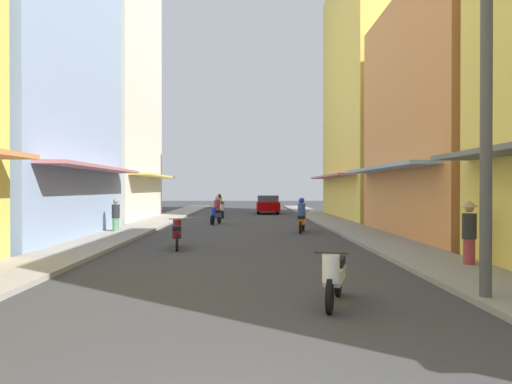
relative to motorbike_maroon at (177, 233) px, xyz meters
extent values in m
plane|color=#38383A|center=(2.12, 7.49, -0.50)|extent=(103.91, 103.91, 0.00)
cube|color=#9E9991|center=(-3.04, 7.49, -0.44)|extent=(2.11, 55.23, 0.12)
cube|color=gray|center=(7.27, 7.49, -0.44)|extent=(2.11, 55.23, 0.12)
cube|color=#8CA5CC|center=(-7.09, 3.07, 7.95)|extent=(6.00, 10.25, 16.91)
cube|color=#B7727F|center=(-3.59, 3.07, 2.30)|extent=(1.10, 9.22, 0.12)
cube|color=silver|center=(-7.09, 14.07, 8.44)|extent=(6.00, 10.22, 17.88)
cube|color=#EFD159|center=(-3.59, 14.07, 2.30)|extent=(1.10, 9.20, 0.12)
cube|color=#D88C4C|center=(11.32, 3.21, 4.41)|extent=(6.00, 10.19, 9.82)
cube|color=#8CA5CC|center=(7.82, 3.21, 2.30)|extent=(1.10, 9.17, 0.12)
cube|color=#EFD159|center=(11.32, 15.27, 7.75)|extent=(6.00, 12.23, 16.51)
cube|color=#B7727F|center=(7.82, 15.27, 2.30)|extent=(1.10, 11.01, 0.12)
cylinder|color=black|center=(-0.08, 0.57, -0.22)|extent=(0.16, 0.57, 0.56)
cylinder|color=black|center=(0.10, -0.67, -0.22)|extent=(0.16, 0.57, 0.56)
cube|color=maroon|center=(0.01, -0.10, 0.00)|extent=(0.42, 1.03, 0.24)
cube|color=black|center=(0.04, -0.30, 0.20)|extent=(0.36, 0.59, 0.14)
cylinder|color=maroon|center=(-0.07, 0.44, 0.20)|extent=(0.28, 0.28, 0.45)
cylinder|color=black|center=(-0.07, 0.44, 0.45)|extent=(0.55, 0.11, 0.03)
cylinder|color=black|center=(0.26, 21.50, -0.22)|extent=(0.24, 0.56, 0.56)
cylinder|color=black|center=(-0.10, 22.70, -0.22)|extent=(0.24, 0.56, 0.56)
cube|color=black|center=(0.07, 22.15, 0.00)|extent=(0.56, 1.04, 0.24)
cube|color=black|center=(0.01, 22.34, 0.20)|extent=(0.43, 0.62, 0.14)
cylinder|color=black|center=(0.23, 21.62, 0.20)|extent=(0.28, 0.28, 0.45)
cylinder|color=black|center=(0.23, 21.62, 0.45)|extent=(0.54, 0.19, 0.03)
cylinder|color=#598C59|center=(0.03, 22.29, 0.55)|extent=(0.34, 0.34, 0.55)
sphere|color=orange|center=(0.03, 22.29, 0.95)|extent=(0.26, 0.26, 0.26)
cylinder|color=black|center=(0.63, 15.32, -0.22)|extent=(0.25, 0.56, 0.56)
cylinder|color=black|center=(0.24, 16.51, -0.22)|extent=(0.25, 0.56, 0.56)
cube|color=#B2B2B7|center=(0.42, 15.96, 0.00)|extent=(0.58, 1.04, 0.24)
cube|color=black|center=(0.35, 16.15, 0.20)|extent=(0.44, 0.62, 0.14)
cylinder|color=#B2B2B7|center=(0.59, 15.44, 0.20)|extent=(0.28, 0.28, 0.45)
cylinder|color=black|center=(0.59, 15.44, 0.45)|extent=(0.53, 0.20, 0.03)
cylinder|color=#BF8C3F|center=(0.37, 16.11, 0.55)|extent=(0.34, 0.34, 0.55)
sphere|color=black|center=(0.37, 16.11, 0.95)|extent=(0.26, 0.26, 0.26)
cylinder|color=black|center=(4.93, 6.06, -0.22)|extent=(0.20, 0.56, 0.56)
cylinder|color=black|center=(4.65, 4.84, -0.22)|extent=(0.20, 0.56, 0.56)
cube|color=orange|center=(4.78, 5.40, 0.00)|extent=(0.49, 1.04, 0.24)
cube|color=black|center=(4.73, 5.21, 0.20)|extent=(0.40, 0.61, 0.14)
cylinder|color=orange|center=(4.90, 5.94, 0.20)|extent=(0.28, 0.28, 0.45)
cylinder|color=black|center=(4.90, 5.94, 0.45)|extent=(0.54, 0.15, 0.03)
cylinder|color=#334C8C|center=(4.75, 5.26, 0.55)|extent=(0.34, 0.34, 0.55)
sphere|color=#1E38B7|center=(4.75, 5.26, 0.95)|extent=(0.26, 0.26, 0.26)
cylinder|color=black|center=(0.42, 9.71, -0.22)|extent=(0.21, 0.56, 0.56)
cylinder|color=black|center=(0.71, 10.92, -0.22)|extent=(0.21, 0.56, 0.56)
cube|color=#1E38B7|center=(0.57, 10.36, 0.00)|extent=(0.51, 1.04, 0.24)
cube|color=black|center=(0.62, 10.56, 0.20)|extent=(0.40, 0.61, 0.14)
cylinder|color=#1E38B7|center=(0.44, 9.83, 0.20)|extent=(0.28, 0.28, 0.45)
cylinder|color=black|center=(0.44, 9.83, 0.45)|extent=(0.54, 0.16, 0.03)
cylinder|color=#99333F|center=(0.61, 10.51, 0.55)|extent=(0.34, 0.34, 0.55)
sphere|color=#B2B2B7|center=(0.61, 10.51, 0.95)|extent=(0.26, 0.26, 0.26)
cylinder|color=black|center=(3.66, -8.05, -0.22)|extent=(0.24, 0.56, 0.56)
cylinder|color=black|center=(4.03, -6.86, -0.22)|extent=(0.24, 0.56, 0.56)
cube|color=silver|center=(3.86, -7.40, 0.00)|extent=(0.56, 1.04, 0.24)
cube|color=black|center=(3.92, -7.21, 0.20)|extent=(0.43, 0.62, 0.14)
cylinder|color=silver|center=(3.70, -7.93, 0.20)|extent=(0.28, 0.28, 0.45)
cylinder|color=black|center=(3.70, -7.93, 0.45)|extent=(0.53, 0.19, 0.03)
cube|color=#8C0000|center=(3.89, 21.26, 0.10)|extent=(1.77, 4.10, 0.70)
cube|color=#333D47|center=(3.89, 21.11, 0.65)|extent=(1.60, 2.10, 0.60)
cylinder|color=black|center=(3.15, 22.51, -0.18)|extent=(0.18, 0.64, 0.64)
cylinder|color=black|center=(4.65, 22.51, -0.18)|extent=(0.18, 0.64, 0.64)
cylinder|color=black|center=(3.14, 20.01, -0.18)|extent=(0.18, 0.64, 0.64)
cylinder|color=black|center=(4.64, 20.01, -0.18)|extent=(0.18, 0.64, 0.64)
cylinder|color=#598C59|center=(-3.45, 4.97, -0.15)|extent=(0.28, 0.28, 0.70)
cylinder|color=#262628|center=(-3.45, 4.97, 0.49)|extent=(0.34, 0.34, 0.59)
sphere|color=#9E7256|center=(-3.45, 4.97, 0.92)|extent=(0.22, 0.22, 0.22)
cylinder|color=#99333F|center=(7.83, -4.03, -0.13)|extent=(0.28, 0.28, 0.74)
cylinder|color=#262628|center=(7.83, -4.03, 0.55)|extent=(0.34, 0.34, 0.63)
sphere|color=tan|center=(7.83, -4.03, 1.01)|extent=(0.22, 0.22, 0.22)
cone|color=#D1B77A|center=(7.83, -4.03, 1.11)|extent=(0.44, 0.44, 0.16)
cylinder|color=#4C4C4F|center=(6.47, -7.44, 3.17)|extent=(0.20, 0.20, 7.35)
camera|label=1|loc=(2.37, -15.31, 1.48)|focal=32.37mm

